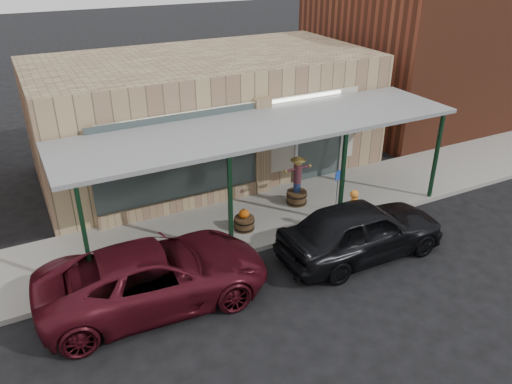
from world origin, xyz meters
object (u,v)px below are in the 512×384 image
barrel_pumpkin (244,222)px  handicap_sign (337,186)px  parked_sedan (362,230)px  barrel_scarecrow (297,188)px  car_maroon (155,275)px

barrel_pumpkin → handicap_sign: 3.14m
barrel_pumpkin → parked_sedan: size_ratio=0.16×
barrel_scarecrow → handicap_sign: (0.83, -1.01, 0.33)m
barrel_scarecrow → handicap_sign: bearing=-60.5°
barrel_scarecrow → parked_sedan: barrel_scarecrow is taller
barrel_scarecrow → barrel_pumpkin: size_ratio=2.23×
barrel_scarecrow → handicap_sign: size_ratio=1.20×
parked_sedan → car_maroon: parked_sedan is taller
barrel_pumpkin → barrel_scarecrow: bearing=17.0°
handicap_sign → parked_sedan: bearing=-127.3°
barrel_pumpkin → handicap_sign: size_ratio=0.54×
barrel_scarecrow → parked_sedan: bearing=-97.5°
barrel_pumpkin → parked_sedan: bearing=-46.4°
barrel_pumpkin → car_maroon: 3.73m
parked_sedan → car_maroon: 5.62m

